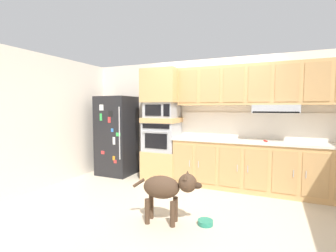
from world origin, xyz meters
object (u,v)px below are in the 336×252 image
(refrigerator, at_px, (117,135))
(dog_food_bowl, at_px, (205,222))
(built_in_oven, at_px, (162,137))
(microwave, at_px, (162,110))
(dog, at_px, (167,188))
(screwdriver, at_px, (266,141))

(refrigerator, xyz_separation_m, dog_food_bowl, (2.49, -1.59, -0.85))
(built_in_oven, distance_m, microwave, 0.56)
(microwave, height_order, dog_food_bowl, microwave)
(microwave, bearing_deg, dog, -63.01)
(microwave, bearing_deg, dog_food_bowl, -49.98)
(refrigerator, height_order, dog_food_bowl, refrigerator)
(microwave, bearing_deg, screwdriver, -3.00)
(built_in_oven, height_order, dog, built_in_oven)
(dog, xyz_separation_m, dog_food_bowl, (0.47, 0.15, -0.44))
(built_in_oven, bearing_deg, screwdriver, -3.00)
(refrigerator, xyz_separation_m, screwdriver, (3.15, -0.04, 0.05))
(built_in_oven, height_order, microwave, microwave)
(refrigerator, bearing_deg, dog_food_bowl, -32.55)
(microwave, xyz_separation_m, dog_food_bowl, (1.39, -1.66, -1.43))
(screwdriver, relative_size, dog, 0.18)
(microwave, xyz_separation_m, dog, (0.92, -1.81, -0.99))
(dog, bearing_deg, refrigerator, 130.33)
(microwave, relative_size, dog_food_bowl, 3.22)
(built_in_oven, bearing_deg, microwave, -0.77)
(microwave, bearing_deg, built_in_oven, 179.23)
(dog_food_bowl, bearing_deg, microwave, 130.02)
(refrigerator, xyz_separation_m, microwave, (1.10, 0.07, 0.58))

